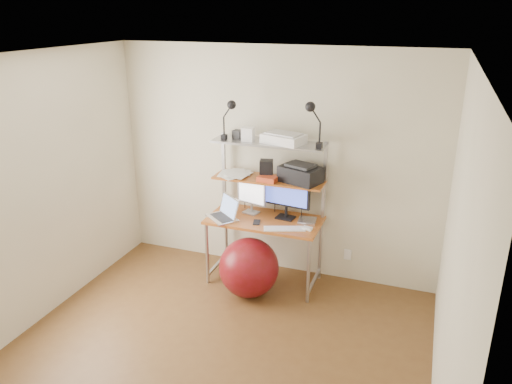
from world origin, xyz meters
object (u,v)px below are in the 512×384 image
at_px(laptop, 225,214).
at_px(monitor_black, 286,194).
at_px(exercise_ball, 249,268).
at_px(printer, 301,174).
at_px(monitor_silver, 252,194).

bearing_deg(laptop, monitor_black, 60.33).
distance_m(laptop, exercise_ball, 0.62).
relative_size(printer, exercise_ball, 0.76).
distance_m(laptop, printer, 0.90).
height_order(printer, exercise_ball, printer).
bearing_deg(printer, monitor_black, -152.90).
height_order(monitor_silver, laptop, monitor_silver).
bearing_deg(monitor_silver, laptop, -116.41).
bearing_deg(monitor_black, monitor_silver, -173.52).
bearing_deg(exercise_ball, laptop, 149.25).
distance_m(monitor_black, printer, 0.28).
relative_size(laptop, printer, 0.91).
distance_m(monitor_silver, laptop, 0.35).
bearing_deg(exercise_ball, printer, 48.61).
distance_m(monitor_silver, monitor_black, 0.40).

